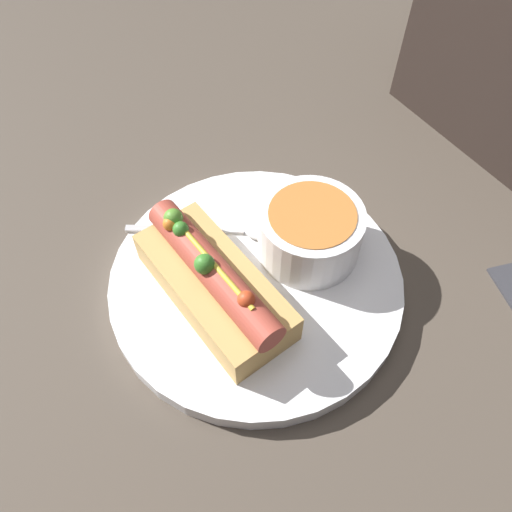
% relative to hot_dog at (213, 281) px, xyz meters
% --- Properties ---
extents(ground_plane, '(4.00, 4.00, 0.00)m').
position_rel_hot_dog_xyz_m(ground_plane, '(0.00, 0.04, -0.04)').
color(ground_plane, '#4C4238').
extents(dinner_plate, '(0.28, 0.28, 0.02)m').
position_rel_hot_dog_xyz_m(dinner_plate, '(0.00, 0.04, -0.04)').
color(dinner_plate, white).
rests_on(dinner_plate, ground_plane).
extents(hot_dog, '(0.17, 0.09, 0.07)m').
position_rel_hot_dog_xyz_m(hot_dog, '(0.00, 0.00, 0.00)').
color(hot_dog, tan).
rests_on(hot_dog, dinner_plate).
extents(soup_bowl, '(0.10, 0.10, 0.05)m').
position_rel_hot_dog_xyz_m(soup_bowl, '(0.01, 0.11, 0.00)').
color(soup_bowl, white).
rests_on(soup_bowl, dinner_plate).
extents(spoon, '(0.10, 0.14, 0.01)m').
position_rel_hot_dog_xyz_m(spoon, '(-0.05, 0.06, -0.02)').
color(spoon, '#B7B7BC').
rests_on(spoon, dinner_plate).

